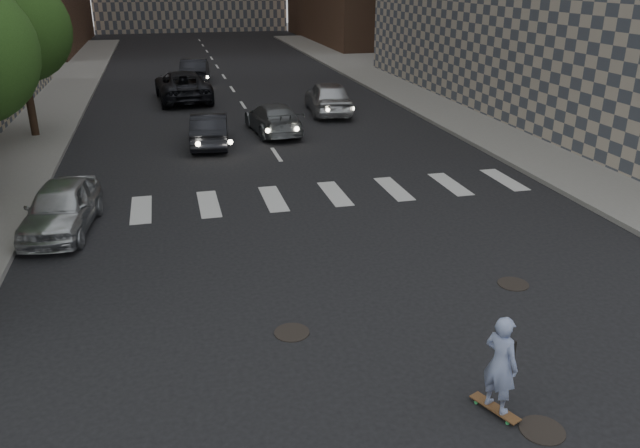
# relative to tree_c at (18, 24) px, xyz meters

# --- Properties ---
(ground) EXTENTS (160.00, 160.00, 0.00)m
(ground) POSITION_rel_tree_c_xyz_m (9.45, -19.14, -4.65)
(ground) COLOR black
(ground) RESTS_ON ground
(sidewalk_right) EXTENTS (13.00, 80.00, 0.15)m
(sidewalk_right) POSITION_rel_tree_c_xyz_m (23.95, 0.86, -4.57)
(sidewalk_right) COLOR gray
(sidewalk_right) RESTS_ON ground
(tree_c) EXTENTS (4.20, 4.20, 6.60)m
(tree_c) POSITION_rel_tree_c_xyz_m (0.00, 0.00, 0.00)
(tree_c) COLOR #382619
(tree_c) RESTS_ON sidewalk_left
(manhole_a) EXTENTS (0.70, 0.70, 0.02)m
(manhole_a) POSITION_rel_tree_c_xyz_m (10.65, -21.64, -4.64)
(manhole_a) COLOR black
(manhole_a) RESTS_ON ground
(manhole_b) EXTENTS (0.70, 0.70, 0.02)m
(manhole_b) POSITION_rel_tree_c_xyz_m (7.45, -17.94, -4.64)
(manhole_b) COLOR black
(manhole_b) RESTS_ON ground
(manhole_c) EXTENTS (0.70, 0.70, 0.02)m
(manhole_c) POSITION_rel_tree_c_xyz_m (12.75, -17.14, -4.64)
(manhole_c) COLOR black
(manhole_c) RESTS_ON ground
(skateboarder) EXTENTS (0.60, 0.90, 1.76)m
(skateboarder) POSITION_rel_tree_c_xyz_m (10.16, -21.06, -3.72)
(skateboarder) COLOR brown
(skateboarder) RESTS_ON ground
(silver_sedan) EXTENTS (2.06, 4.14, 1.35)m
(silver_sedan) POSITION_rel_tree_c_xyz_m (2.45, -11.31, -3.97)
(silver_sedan) COLOR #BABEC2
(silver_sedan) RESTS_ON ground
(traffic_car_a) EXTENTS (1.82, 4.19, 1.34)m
(traffic_car_a) POSITION_rel_tree_c_xyz_m (7.08, -3.09, -3.98)
(traffic_car_a) COLOR black
(traffic_car_a) RESTS_ON ground
(traffic_car_b) EXTENTS (2.20, 4.61, 1.30)m
(traffic_car_b) POSITION_rel_tree_c_xyz_m (9.95, -1.64, -4.00)
(traffic_car_b) COLOR slate
(traffic_car_b) RESTS_ON ground
(traffic_car_c) EXTENTS (3.07, 6.00, 1.62)m
(traffic_car_c) POSITION_rel_tree_c_xyz_m (6.44, 6.86, -3.84)
(traffic_car_c) COLOR black
(traffic_car_c) RESTS_ON ground
(traffic_car_d) EXTENTS (2.34, 4.92, 1.62)m
(traffic_car_d) POSITION_rel_tree_c_xyz_m (13.33, 1.75, -3.83)
(traffic_car_d) COLOR #B4B6BB
(traffic_car_d) RESTS_ON ground
(traffic_car_e) EXTENTS (2.13, 4.79, 1.53)m
(traffic_car_e) POSITION_rel_tree_c_xyz_m (7.46, 12.86, -3.88)
(traffic_car_e) COLOR black
(traffic_car_e) RESTS_ON ground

